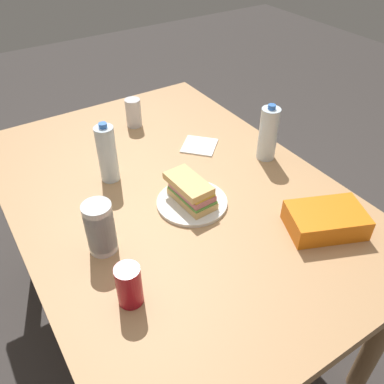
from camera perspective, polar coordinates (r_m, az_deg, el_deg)
name	(u,v)px	position (r m, az deg, el deg)	size (l,w,h in m)	color
ground_plane	(176,314)	(1.97, -2.27, -16.86)	(8.00, 8.00, 0.00)	#383330
dining_table	(172,208)	(1.47, -2.90, -2.25)	(1.49, 1.05, 0.74)	tan
paper_plate	(192,202)	(1.35, 0.00, -1.46)	(0.24, 0.24, 0.01)	white
sandwich	(191,191)	(1.32, -0.16, 0.15)	(0.19, 0.11, 0.08)	#DBB26B
soda_can_red	(129,285)	(1.05, -8.88, -12.88)	(0.07, 0.07, 0.12)	maroon
chip_bag	(326,220)	(1.31, 18.34, -3.78)	(0.23, 0.15, 0.07)	orange
water_bottle_tall	(107,154)	(1.43, -11.89, 5.31)	(0.07, 0.07, 0.23)	silver
plastic_cup_stack	(100,228)	(1.18, -12.84, -4.96)	(0.08, 0.08, 0.17)	silver
water_bottle_spare	(268,134)	(1.55, 10.71, 8.11)	(0.07, 0.07, 0.22)	silver
soda_can_silver	(133,113)	(1.78, -8.26, 11.03)	(0.07, 0.07, 0.12)	silver
paper_napkin	(199,146)	(1.64, 1.05, 6.56)	(0.13, 0.13, 0.01)	white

